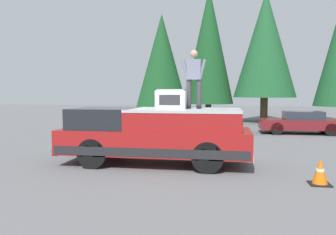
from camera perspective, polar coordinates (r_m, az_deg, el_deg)
The scene contains 10 objects.
ground_plane at distance 10.20m, azimuth 0.37°, elevation -7.67°, with size 90.00×90.00×0.00m, color slate.
pickup_truck at distance 9.82m, azimuth -2.19°, elevation -2.97°, with size 2.01×5.54×1.65m.
compressor_unit at distance 9.53m, azimuth 0.60°, elevation 3.17°, with size 0.65×0.84×0.56m.
person_on_truck_bed at distance 9.72m, azimuth 4.47°, elevation 6.86°, with size 0.29×0.72×1.69m.
parked_car_maroon at distance 18.45m, azimuth 21.87°, elevation -0.80°, with size 1.64×4.10×1.16m.
parked_car_black at distance 17.53m, azimuth 5.99°, elevation -0.77°, with size 1.64×4.10×1.16m.
traffic_cone at distance 8.47m, azimuth 24.63°, elevation -8.54°, with size 0.47×0.47×0.62m.
conifer_left at distance 24.91m, azimuth 16.35°, elevation 11.93°, with size 4.34×4.34×9.25m.
conifer_center_left at distance 25.73m, azimuth 7.03°, elevation 12.12°, with size 3.73×3.73×10.02m.
conifer_center_right at distance 24.13m, azimuth -1.09°, elevation 9.66°, with size 3.71×3.71×7.71m.
Camera 1 is at (-9.84, -1.66, 2.11)m, focal length 35.53 mm.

